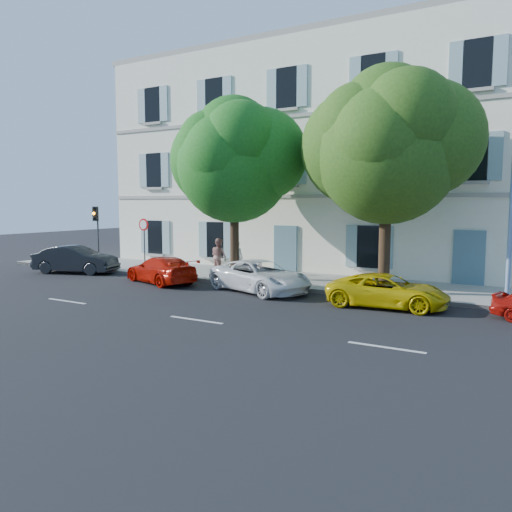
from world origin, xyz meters
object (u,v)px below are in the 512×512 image
Objects in this scene: traffic_light at (96,224)px; pedestrian_b at (219,256)px; pedestrian_a at (237,257)px; car_red_coupe at (161,270)px; road_sign at (144,233)px; car_dark_sedan at (76,260)px; car_yellow_supercar at (387,291)px; tree_right at (387,153)px; car_white_coupe at (260,276)px; tree_left at (234,166)px.

pedestrian_b is at bearing 10.97° from traffic_light.
pedestrian_a is at bearing 12.33° from traffic_light.
car_red_coupe is 3.57m from road_sign.
traffic_light is at bearing 12.12° from pedestrian_a.
car_dark_sedan is 1.03× the size of car_yellow_supercar.
tree_right is at bearing 119.94° from car_red_coupe.
car_dark_sedan reaches higher than car_red_coupe.
tree_right is (-0.69, 1.97, 4.96)m from car_yellow_supercar.
road_sign is (3.32, 1.58, 1.39)m from car_dark_sedan.
car_white_coupe is 11.22m from traffic_light.
pedestrian_a reaches higher than car_red_coupe.
car_red_coupe is at bearing -144.29° from tree_left.
tree_left is 4.93× the size of pedestrian_a.
car_yellow_supercar is at bearing -109.39° from car_dark_sedan.
tree_right is at bearing -52.11° from car_white_coupe.
car_red_coupe is 11.09m from tree_right.
car_white_coupe is at bearing 165.57° from pedestrian_b.
pedestrian_a is 0.94m from pedestrian_b.
car_dark_sedan is 0.52× the size of tree_right.
traffic_light is at bearing 102.20° from car_white_coupe.
car_white_coupe is at bearing -7.17° from traffic_light.
car_red_coupe is 2.59× the size of pedestrian_a.
road_sign is (-7.73, 1.56, 1.45)m from car_white_coupe.
road_sign is at bearing 77.11° from car_yellow_supercar.
traffic_light reaches higher than pedestrian_b.
tree_right reaches higher than car_dark_sedan.
car_yellow_supercar is 1.27× the size of traffic_light.
car_yellow_supercar is 0.52× the size of tree_left.
car_red_coupe is at bearing -169.29° from tree_right.
car_dark_sedan is 16.55m from tree_right.
pedestrian_a reaches higher than car_dark_sedan.
car_dark_sedan is 1.02× the size of car_red_coupe.
tree_left is 4.71m from pedestrian_b.
car_dark_sedan is 2.31m from traffic_light.
car_white_coupe is at bearing -11.42° from road_sign.
tree_right is at bearing -1.04° from tree_left.
car_dark_sedan is 16.45m from car_yellow_supercar.
road_sign is at bearing 3.18° from traffic_light.
car_yellow_supercar is 9.15m from pedestrian_a.
tree_right reaches higher than pedestrian_b.
pedestrian_b is (7.07, 1.37, -1.51)m from traffic_light.
tree_right is 2.54× the size of traffic_light.
pedestrian_b is (-3.91, 2.75, 0.38)m from car_white_coupe.
tree_right reaches higher than car_white_coupe.
car_white_coupe reaches higher than car_yellow_supercar.
tree_right is 15.96m from traffic_light.
car_yellow_supercar is 9.83m from pedestrian_b.
pedestrian_b is at bearing 66.89° from car_yellow_supercar.
traffic_light is 7.36m from pedestrian_b.
pedestrian_a is at bearing -136.33° from pedestrian_b.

